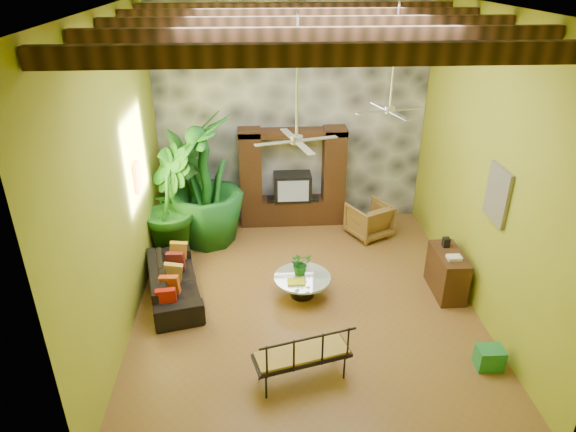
{
  "coord_description": "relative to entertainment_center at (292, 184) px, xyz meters",
  "views": [
    {
      "loc": [
        -0.81,
        -7.72,
        5.61
      ],
      "look_at": [
        -0.29,
        0.2,
        1.63
      ],
      "focal_mm": 32.0,
      "sensor_mm": 36.0,
      "label": 1
    }
  ],
  "objects": [
    {
      "name": "green_bin",
      "position": [
        2.65,
        -5.06,
        -0.79
      ],
      "size": [
        0.41,
        0.31,
        0.35
      ],
      "primitive_type": "cube",
      "rotation": [
        0.0,
        0.0,
        -0.02
      ],
      "color": "#1B6632",
      "rests_on": "ground"
    },
    {
      "name": "sofa",
      "position": [
        -2.39,
        -2.84,
        -0.65
      ],
      "size": [
        1.3,
        2.28,
        0.63
      ],
      "primitive_type": "imported",
      "rotation": [
        0.0,
        0.0,
        1.8
      ],
      "color": "black",
      "rests_on": "ground"
    },
    {
      "name": "wicker_armchair",
      "position": [
        1.67,
        -0.77,
        -0.58
      ],
      "size": [
        1.12,
        1.13,
        0.77
      ],
      "primitive_type": "imported",
      "rotation": [
        0.0,
        0.0,
        3.61
      ],
      "color": "brown",
      "rests_on": "ground"
    },
    {
      "name": "yellow_tray",
      "position": [
        -0.16,
        -3.17,
        -0.55
      ],
      "size": [
        0.31,
        0.22,
        0.03
      ],
      "primitive_type": "cube",
      "rotation": [
        0.0,
        0.0,
        0.0
      ],
      "color": "#FDF51B",
      "rests_on": "coffee_table"
    },
    {
      "name": "stone_accent_wall",
      "position": [
        0.0,
        0.3,
        1.53
      ],
      "size": [
        5.98,
        0.1,
        4.98
      ],
      "primitive_type": "cube",
      "color": "#37393F",
      "rests_on": "ground"
    },
    {
      "name": "back_wall",
      "position": [
        0.0,
        0.36,
        1.53
      ],
      "size": [
        6.0,
        0.02,
        5.0
      ],
      "primitive_type": "cube",
      "color": "olive",
      "rests_on": "ground"
    },
    {
      "name": "side_console",
      "position": [
        2.65,
        -3.06,
        -0.55
      ],
      "size": [
        0.47,
        1.04,
        0.83
      ],
      "primitive_type": "cube",
      "rotation": [
        0.0,
        0.0,
        -0.0
      ],
      "color": "#341F10",
      "rests_on": "ground"
    },
    {
      "name": "tall_plant_b",
      "position": [
        -2.65,
        -1.24,
        0.18
      ],
      "size": [
        1.2,
        1.41,
        2.29
      ],
      "primitive_type": "imported",
      "rotation": [
        0.0,
        0.0,
        1.73
      ],
      "color": "#1B5B18",
      "rests_on": "ground"
    },
    {
      "name": "coffee_table",
      "position": [
        -0.03,
        -2.99,
        -0.71
      ],
      "size": [
        1.05,
        1.05,
        0.4
      ],
      "rotation": [
        0.0,
        0.0,
        -0.14
      ],
      "color": "black",
      "rests_on": "ground"
    },
    {
      "name": "wall_art_mask",
      "position": [
        -2.96,
        -2.14,
        1.13
      ],
      "size": [
        0.06,
        0.32,
        0.55
      ],
      "primitive_type": "cube",
      "color": "orange",
      "rests_on": "left_wall"
    },
    {
      "name": "entertainment_center",
      "position": [
        0.0,
        0.0,
        0.0
      ],
      "size": [
        2.4,
        0.55,
        2.3
      ],
      "color": "#331C0E",
      "rests_on": "ground"
    },
    {
      "name": "ground",
      "position": [
        0.0,
        -3.14,
        -0.97
      ],
      "size": [
        7.0,
        7.0,
        0.0
      ],
      "primitive_type": "plane",
      "color": "brown",
      "rests_on": "ground"
    },
    {
      "name": "iron_bench",
      "position": [
        -0.23,
        -5.21,
        -0.42
      ],
      "size": [
        1.49,
        0.86,
        0.57
      ],
      "rotation": [
        0.0,
        0.0,
        0.26
      ],
      "color": "black",
      "rests_on": "ground"
    },
    {
      "name": "ceiling_fan_back",
      "position": [
        1.6,
        -1.94,
        2.44
      ],
      "size": [
        1.28,
        1.28,
        1.86
      ],
      "color": "silver",
      "rests_on": "ceiling"
    },
    {
      "name": "ceiling",
      "position": [
        0.0,
        -3.14,
        4.03
      ],
      "size": [
        6.0,
        7.0,
        0.02
      ],
      "primitive_type": "cube",
      "color": "silver",
      "rests_on": "back_wall"
    },
    {
      "name": "wall_art_painting",
      "position": [
        2.96,
        -3.74,
        1.33
      ],
      "size": [
        0.06,
        0.7,
        0.9
      ],
      "primitive_type": "cube",
      "color": "#296098",
      "rests_on": "right_wall"
    },
    {
      "name": "tall_plant_a",
      "position": [
        -2.31,
        -0.59,
        0.25
      ],
      "size": [
        1.43,
        1.55,
        2.43
      ],
      "primitive_type": "imported",
      "rotation": [
        0.0,
        0.0,
        0.99
      ],
      "color": "#1E6019",
      "rests_on": "ground"
    },
    {
      "name": "centerpiece_plant",
      "position": [
        -0.06,
        -2.87,
        -0.35
      ],
      "size": [
        0.49,
        0.46,
        0.44
      ],
      "primitive_type": "imported",
      "rotation": [
        0.0,
        0.0,
        0.37
      ],
      "color": "#1A661D",
      "rests_on": "coffee_table"
    },
    {
      "name": "ceiling_beams",
      "position": [
        0.0,
        -3.14,
        3.81
      ],
      "size": [
        5.95,
        5.36,
        0.22
      ],
      "color": "#3B2012",
      "rests_on": "ceiling"
    },
    {
      "name": "tall_plant_c",
      "position": [
        -1.91,
        -0.78,
        0.46
      ],
      "size": [
        1.72,
        1.72,
        2.86
      ],
      "primitive_type": "imported",
      "rotation": [
        0.0,
        0.0,
        4.79
      ],
      "color": "#16561C",
      "rests_on": "ground"
    },
    {
      "name": "right_wall",
      "position": [
        3.0,
        -3.14,
        1.53
      ],
      "size": [
        0.02,
        7.0,
        5.0
      ],
      "primitive_type": "cube",
      "color": "olive",
      "rests_on": "ground"
    },
    {
      "name": "left_wall",
      "position": [
        -3.0,
        -3.14,
        1.53
      ],
      "size": [
        0.02,
        7.0,
        5.0
      ],
      "primitive_type": "cube",
      "color": "olive",
      "rests_on": "ground"
    },
    {
      "name": "ceiling_fan_front",
      "position": [
        -0.2,
        -3.54,
        2.44
      ],
      "size": [
        1.28,
        1.28,
        1.86
      ],
      "color": "silver",
      "rests_on": "ceiling"
    }
  ]
}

